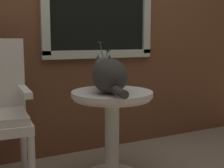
% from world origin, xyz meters
% --- Properties ---
extents(back_wall, '(4.00, 0.07, 2.60)m').
position_xyz_m(back_wall, '(0.01, 0.70, 1.30)').
color(back_wall, brown).
rests_on(back_wall, ground_plane).
extents(wicker_side_table, '(0.56, 0.56, 0.63)m').
position_xyz_m(wicker_side_table, '(0.06, 0.07, 0.44)').
color(wicker_side_table, silver).
rests_on(wicker_side_table, ground_plane).
extents(cat, '(0.28, 0.56, 0.25)m').
position_xyz_m(cat, '(0.02, 0.02, 0.75)').
color(cat, '#33302D').
rests_on(cat, wicker_side_table).
extents(pewter_vase_with_ivy, '(0.14, 0.14, 0.33)m').
position_xyz_m(pewter_vase_with_ivy, '(0.08, 0.22, 0.73)').
color(pewter_vase_with_ivy, '#99999E').
rests_on(pewter_vase_with_ivy, wicker_side_table).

